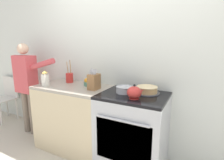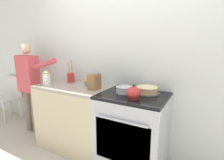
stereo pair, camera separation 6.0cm
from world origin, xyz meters
name	(u,v)px [view 2 (the right image)]	position (x,y,z in m)	size (l,w,h in m)	color
wall_back	(126,58)	(0.00, 0.64, 1.30)	(8.00, 0.04, 2.60)	silver
counter_cabinet	(75,116)	(-0.64, 0.31, 0.46)	(1.02, 0.62, 0.92)	beige
stove_range	(132,131)	(0.25, 0.31, 0.46)	(0.77, 0.65, 0.92)	#B7BABF
layer_cake	(147,90)	(0.38, 0.43, 0.96)	(0.30, 0.30, 0.08)	#4C4C51
tea_kettle	(134,93)	(0.31, 0.17, 0.98)	(0.19, 0.16, 0.16)	red
mixing_bowl	(124,90)	(0.13, 0.32, 0.96)	(0.20, 0.20, 0.08)	#B7BABF
knife_block	(94,81)	(-0.27, 0.29, 1.02)	(0.11, 0.16, 0.28)	olive
utensil_crock	(71,77)	(-0.82, 0.46, 1.00)	(0.11, 0.11, 0.34)	red
fruit_bowl	(92,82)	(-0.43, 0.45, 0.96)	(0.20, 0.20, 0.11)	#4C7F66
milk_carton	(47,78)	(-0.96, 0.13, 1.02)	(0.07, 0.07, 0.21)	white
person_baker	(29,81)	(-1.57, 0.29, 0.89)	(0.89, 0.20, 1.50)	#7A6B5B
dining_chair	(10,95)	(-2.45, 0.46, 0.48)	(0.40, 0.40, 0.84)	silver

